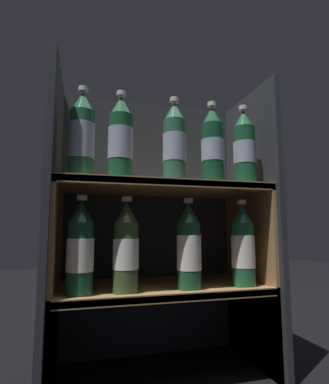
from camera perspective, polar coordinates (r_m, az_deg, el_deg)
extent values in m
cube|color=#23262B|center=(1.18, -2.84, -5.94)|extent=(0.71, 0.02, 0.96)
cube|color=#23262B|center=(0.98, -20.69, -5.27)|extent=(0.02, 0.37, 0.96)
cube|color=#23262B|center=(1.15, 16.31, -5.63)|extent=(0.02, 0.37, 0.96)
cube|color=#9E7547|center=(1.03, -0.75, -17.70)|extent=(0.67, 0.33, 0.02)
cube|color=#9E7547|center=(0.89, 1.83, -19.43)|extent=(0.67, 0.02, 0.03)
cube|color=#9E7547|center=(1.03, -20.66, -25.16)|extent=(0.01, 0.33, 0.26)
cube|color=#9E7547|center=(1.18, 16.23, -22.92)|extent=(0.01, 0.33, 0.26)
cube|color=#9E7547|center=(1.02, -0.72, 0.55)|extent=(0.67, 0.33, 0.02)
cube|color=#9E7547|center=(0.88, 1.75, 1.82)|extent=(0.67, 0.02, 0.03)
cube|color=#9E7547|center=(1.00, -20.23, -16.27)|extent=(0.01, 0.33, 0.59)
cube|color=#9E7547|center=(1.15, 15.94, -15.12)|extent=(0.01, 0.33, 0.59)
cylinder|color=#1E5638|center=(0.91, -15.54, 8.69)|extent=(0.07, 0.07, 0.20)
cylinder|color=#8C99B2|center=(0.91, -15.52, 9.29)|extent=(0.07, 0.07, 0.10)
cone|color=#1E5638|center=(0.96, -15.27, 16.25)|extent=(0.07, 0.07, 0.06)
cylinder|color=silver|center=(0.97, -15.20, 18.32)|extent=(0.03, 0.03, 0.01)
cylinder|color=#194C2D|center=(0.92, -8.39, 8.41)|extent=(0.07, 0.07, 0.20)
cylinder|color=#8C99B2|center=(0.92, -8.38, 9.01)|extent=(0.07, 0.07, 0.10)
cone|color=#194C2D|center=(0.96, -8.25, 15.94)|extent=(0.07, 0.07, 0.06)
cylinder|color=silver|center=(0.98, -8.20, 17.99)|extent=(0.03, 0.03, 0.01)
cylinder|color=#285B42|center=(0.95, 1.95, 7.77)|extent=(0.07, 0.07, 0.20)
cylinder|color=#8C99B2|center=(0.95, 1.94, 8.35)|extent=(0.07, 0.07, 0.09)
cone|color=#285B42|center=(0.99, 1.91, 15.07)|extent=(0.07, 0.07, 0.06)
cylinder|color=silver|center=(1.01, 1.91, 17.07)|extent=(0.03, 0.03, 0.01)
cylinder|color=#144228|center=(1.00, 9.19, 7.18)|extent=(0.07, 0.07, 0.20)
cylinder|color=#8C99B2|center=(1.00, 9.17, 7.73)|extent=(0.07, 0.07, 0.07)
cone|color=#144228|center=(1.04, 9.04, 14.19)|extent=(0.07, 0.07, 0.06)
cylinder|color=silver|center=(1.05, 9.00, 16.12)|extent=(0.03, 0.03, 0.01)
cylinder|color=#194C2D|center=(1.05, 15.03, 6.61)|extent=(0.07, 0.07, 0.20)
cylinder|color=#8C99B2|center=(1.05, 15.01, 7.14)|extent=(0.07, 0.07, 0.07)
cone|color=#194C2D|center=(1.09, 14.80, 13.31)|extent=(0.07, 0.07, 0.06)
cylinder|color=silver|center=(1.10, 14.74, 15.17)|extent=(0.03, 0.03, 0.01)
cylinder|color=#144228|center=(0.88, -15.78, -12.07)|extent=(0.07, 0.07, 0.20)
cylinder|color=silver|center=(0.88, -15.76, -11.43)|extent=(0.07, 0.07, 0.09)
cone|color=#144228|center=(0.88, -15.50, -3.58)|extent=(0.07, 0.07, 0.06)
cylinder|color=silver|center=(0.88, -15.42, -1.12)|extent=(0.03, 0.03, 0.01)
cylinder|color=#384C28|center=(0.89, -7.38, -12.22)|extent=(0.07, 0.07, 0.20)
cylinder|color=silver|center=(0.89, -7.37, -11.59)|extent=(0.07, 0.07, 0.09)
cone|color=#384C28|center=(0.89, -7.25, -3.81)|extent=(0.07, 0.07, 0.06)
cylinder|color=silver|center=(0.89, -7.21, -1.38)|extent=(0.03, 0.03, 0.01)
cylinder|color=#194C2D|center=(0.94, 4.69, -12.00)|extent=(0.07, 0.07, 0.20)
cylinder|color=silver|center=(0.94, 4.68, -11.39)|extent=(0.07, 0.07, 0.10)
cone|color=#194C2D|center=(0.94, 4.60, -4.01)|extent=(0.07, 0.07, 0.06)
cylinder|color=silver|center=(0.94, 4.58, -1.69)|extent=(0.03, 0.03, 0.01)
cylinder|color=#1E5638|center=(1.01, 14.74, -11.42)|extent=(0.07, 0.07, 0.20)
cylinder|color=silver|center=(1.01, 14.72, -10.86)|extent=(0.07, 0.07, 0.10)
cone|color=#1E5638|center=(1.01, 14.51, -4.04)|extent=(0.07, 0.07, 0.06)
cylinder|color=silver|center=(1.02, 14.44, -1.90)|extent=(0.03, 0.03, 0.01)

